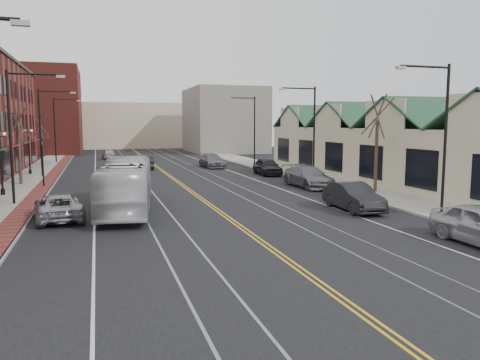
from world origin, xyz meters
TOP-DOWN VIEW (x-y plane):
  - ground at (0.00, 0.00)m, footprint 160.00×160.00m
  - sidewalk_left at (-12.00, 20.00)m, footprint 4.00×120.00m
  - sidewalk_right at (12.00, 20.00)m, footprint 4.00×120.00m
  - building_right at (18.00, 20.00)m, footprint 8.00×36.00m
  - backdrop_left at (-16.00, 70.00)m, footprint 14.00×18.00m
  - backdrop_mid at (0.00, 85.00)m, footprint 22.00×14.00m
  - backdrop_right at (15.00, 65.00)m, footprint 12.00×16.00m
  - streetlight_l_1 at (-11.05, 16.00)m, footprint 3.33×0.25m
  - streetlight_l_2 at (-11.05, 32.00)m, footprint 3.33×0.25m
  - streetlight_l_3 at (-11.05, 48.00)m, footprint 3.33×0.25m
  - streetlight_r_0 at (11.05, 6.00)m, footprint 3.33×0.25m
  - streetlight_r_1 at (11.05, 22.00)m, footprint 3.33×0.25m
  - streetlight_r_2 at (11.05, 38.00)m, footprint 3.33×0.25m
  - lamppost_l_2 at (-12.80, 20.00)m, footprint 0.84×0.28m
  - lamppost_l_3 at (-12.80, 34.00)m, footprint 0.84×0.28m
  - tree_left_near at (-12.50, 26.00)m, footprint 1.78×1.37m
  - tree_left_far at (-12.50, 42.00)m, footprint 1.66×1.28m
  - tree_right_mid at (12.50, 14.00)m, footprint 1.90×1.46m
  - traffic_signal at (-10.60, 24.00)m, footprint 0.18×0.15m
  - transit_bus at (-5.00, 12.23)m, footprint 3.84×11.02m
  - parked_suv at (-8.57, 10.71)m, footprint 2.90×5.20m
  - parked_car_b at (7.50, 8.57)m, footprint 1.86×4.91m
  - parked_car_c at (9.30, 18.38)m, footprint 2.54×5.81m
  - parked_car_d at (9.30, 27.60)m, footprint 2.12×4.88m
  - distant_car_left at (-1.52, 37.17)m, footprint 1.53×4.36m
  - distant_car_right at (5.94, 36.56)m, footprint 2.40×5.37m
  - distant_car_far at (-4.99, 52.79)m, footprint 1.91×4.15m

SIDE VIEW (x-z plane):
  - ground at x=0.00m, z-range 0.00..0.00m
  - sidewalk_left at x=-12.00m, z-range 0.00..0.15m
  - sidewalk_right at x=12.00m, z-range 0.00..0.15m
  - parked_suv at x=-8.57m, z-range 0.00..1.37m
  - distant_car_far at x=-4.99m, z-range 0.00..1.38m
  - distant_car_left at x=-1.52m, z-range 0.00..1.43m
  - distant_car_right at x=5.94m, z-range 0.00..1.53m
  - parked_car_b at x=7.50m, z-range 0.00..1.60m
  - parked_car_d at x=9.30m, z-range 0.00..1.64m
  - parked_car_c at x=9.30m, z-range 0.00..1.66m
  - transit_bus at x=-5.00m, z-range 0.00..3.00m
  - lamppost_l_2 at x=-12.80m, z-range 0.07..4.34m
  - lamppost_l_3 at x=-12.80m, z-range 0.07..4.34m
  - building_right at x=18.00m, z-range 0.00..4.60m
  - traffic_signal at x=-10.60m, z-range 0.45..4.25m
  - tree_left_far at x=-12.50m, z-range 0.26..6.29m
  - tree_left_near at x=-12.50m, z-range 0.27..6.75m
  - tree_right_mid at x=12.50m, z-range 0.28..7.22m
  - backdrop_mid at x=0.00m, z-range 0.00..9.00m
  - streetlight_l_1 at x=-11.05m, z-range 1.03..9.03m
  - streetlight_l_2 at x=-11.05m, z-range 1.03..9.03m
  - streetlight_l_3 at x=-11.05m, z-range 1.03..9.03m
  - streetlight_r_0 at x=11.05m, z-range 1.03..9.03m
  - streetlight_r_1 at x=11.05m, z-range 1.03..9.03m
  - streetlight_r_2 at x=11.05m, z-range 1.03..9.03m
  - backdrop_right at x=15.00m, z-range 0.00..11.00m
  - backdrop_left at x=-16.00m, z-range 0.00..14.00m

